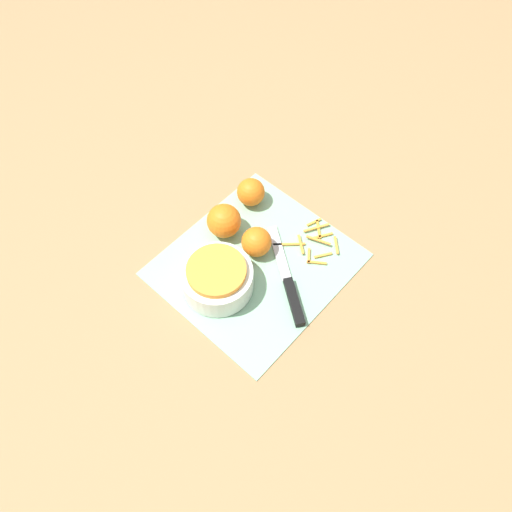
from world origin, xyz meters
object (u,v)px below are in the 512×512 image
orange_left (224,221)px  bowl_speckled (217,278)px  knife (291,291)px  orange_back (256,242)px  orange_right (251,192)px

orange_left → bowl_speckled: bearing=-141.5°
knife → orange_back: size_ratio=3.29×
orange_left → orange_right: orange_left is taller
orange_left → orange_right: bearing=7.8°
bowl_speckled → orange_left: size_ratio=1.95×
bowl_speckled → orange_back: bearing=0.3°
bowl_speckled → orange_left: orange_left is taller
orange_back → bowl_speckled: bearing=-179.7°
knife → orange_right: orange_right is taller
bowl_speckled → orange_right: 0.24m
bowl_speckled → orange_left: bearing=38.5°
orange_left → orange_right: (0.11, 0.01, -0.01)m
bowl_speckled → orange_right: bowl_speckled is taller
orange_back → orange_left: bearing=96.1°
orange_right → orange_back: 0.14m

